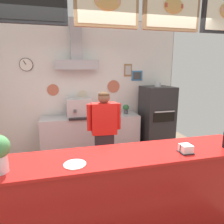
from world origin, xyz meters
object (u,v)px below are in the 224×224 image
(potted_thyme, at_px, (93,109))
(potted_oregano, at_px, (111,110))
(potted_sage, at_px, (126,108))
(pizza_oven, at_px, (156,119))
(napkin_holder, at_px, (186,149))
(shop_worker, at_px, (104,133))
(espresso_machine, at_px, (79,108))
(condiment_plate, at_px, (75,164))

(potted_thyme, relative_size, potted_oregano, 1.40)
(potted_sage, xyz_separation_m, potted_oregano, (-0.36, 0.00, -0.01))
(pizza_oven, relative_size, napkin_holder, 10.91)
(shop_worker, bearing_deg, espresso_machine, -70.58)
(condiment_plate, bearing_deg, pizza_oven, 49.46)
(potted_sage, relative_size, condiment_plate, 1.01)
(pizza_oven, relative_size, potted_sage, 7.41)
(shop_worker, xyz_separation_m, potted_sage, (0.77, 1.18, 0.17))
(potted_thyme, xyz_separation_m, potted_oregano, (0.42, 0.01, -0.04))
(pizza_oven, xyz_separation_m, napkin_holder, (-0.85, -2.40, 0.30))
(espresso_machine, distance_m, potted_sage, 1.10)
(espresso_machine, bearing_deg, shop_worker, -73.97)
(espresso_machine, xyz_separation_m, potted_sage, (1.09, 0.06, -0.08))
(shop_worker, relative_size, potted_oregano, 7.96)
(potted_thyme, bearing_deg, espresso_machine, -169.93)
(pizza_oven, height_order, potted_sage, pizza_oven)
(pizza_oven, distance_m, espresso_machine, 1.82)
(condiment_plate, bearing_deg, potted_oregano, 69.01)
(espresso_machine, xyz_separation_m, potted_oregano, (0.73, 0.06, -0.09))
(pizza_oven, height_order, condiment_plate, pizza_oven)
(pizza_oven, bearing_deg, potted_oregano, 169.36)
(potted_sage, distance_m, napkin_holder, 2.60)
(potted_thyme, height_order, condiment_plate, potted_thyme)
(espresso_machine, bearing_deg, potted_sage, 3.19)
(espresso_machine, height_order, potted_thyme, espresso_machine)
(espresso_machine, distance_m, potted_oregano, 0.74)
(napkin_holder, height_order, condiment_plate, napkin_holder)
(napkin_holder, distance_m, condiment_plate, 1.20)
(potted_sage, height_order, condiment_plate, potted_sage)
(pizza_oven, xyz_separation_m, potted_sage, (-0.70, 0.20, 0.24))
(potted_thyme, relative_size, condiment_plate, 1.26)
(potted_sage, bearing_deg, espresso_machine, -176.81)
(napkin_holder, bearing_deg, shop_worker, 113.57)
(shop_worker, bearing_deg, condiment_plate, 71.02)
(espresso_machine, distance_m, napkin_holder, 2.70)
(napkin_holder, bearing_deg, potted_oregano, 94.55)
(condiment_plate, bearing_deg, potted_thyme, 77.50)
(espresso_machine, relative_size, condiment_plate, 2.48)
(pizza_oven, bearing_deg, napkin_holder, -109.48)
(pizza_oven, relative_size, espresso_machine, 3.02)
(potted_oregano, xyz_separation_m, napkin_holder, (0.21, -2.60, 0.07))
(pizza_oven, relative_size, condiment_plate, 7.50)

